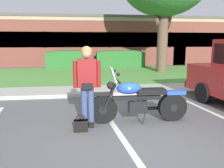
# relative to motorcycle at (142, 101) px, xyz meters

# --- Properties ---
(ground_plane) EXTENTS (140.00, 140.00, 0.00)m
(ground_plane) POSITION_rel_motorcycle_xyz_m (-0.33, -0.76, -0.49)
(ground_plane) COLOR #565659
(curb_strip) EXTENTS (60.00, 0.20, 0.12)m
(curb_strip) POSITION_rel_motorcycle_xyz_m (-0.33, 2.58, -0.43)
(curb_strip) COLOR #ADA89E
(curb_strip) RESTS_ON ground
(concrete_walk) EXTENTS (60.00, 1.50, 0.08)m
(concrete_walk) POSITION_rel_motorcycle_xyz_m (-0.33, 3.43, -0.45)
(concrete_walk) COLOR #ADA89E
(concrete_walk) RESTS_ON ground
(grass_lawn) EXTENTS (60.00, 7.01, 0.06)m
(grass_lawn) POSITION_rel_motorcycle_xyz_m (-0.33, 7.69, -0.46)
(grass_lawn) COLOR #518E3D
(grass_lawn) RESTS_ON ground
(stall_stripe_1) EXTENTS (0.52, 4.39, 0.01)m
(stall_stripe_1) POSITION_rel_motorcycle_xyz_m (-0.63, -0.56, -0.49)
(stall_stripe_1) COLOR silver
(stall_stripe_1) RESTS_ON ground
(motorcycle) EXTENTS (2.24, 0.82, 1.26)m
(motorcycle) POSITION_rel_motorcycle_xyz_m (0.00, 0.00, 0.00)
(motorcycle) COLOR black
(motorcycle) RESTS_ON ground
(rider_person) EXTENTS (0.57, 0.31, 1.70)m
(rider_person) POSITION_rel_motorcycle_xyz_m (-1.22, -0.12, 0.50)
(rider_person) COLOR black
(rider_person) RESTS_ON ground
(handbag) EXTENTS (0.28, 0.13, 0.36)m
(handbag) POSITION_rel_motorcycle_xyz_m (-1.37, -0.41, -0.34)
(handbag) COLOR black
(handbag) RESTS_ON ground
(hedge_left) EXTENTS (2.95, 0.90, 1.24)m
(hedge_left) POSITION_rel_motorcycle_xyz_m (-2.13, 11.09, 0.16)
(hedge_left) COLOR #286028
(hedge_left) RESTS_ON ground
(hedge_center_left) EXTENTS (3.36, 0.90, 1.24)m
(hedge_center_left) POSITION_rel_motorcycle_xyz_m (1.46, 11.09, 0.16)
(hedge_center_left) COLOR #286028
(hedge_center_left) RESTS_ON ground
(brick_building) EXTENTS (27.66, 9.83, 3.75)m
(brick_building) POSITION_rel_motorcycle_xyz_m (0.86, 17.09, 1.39)
(brick_building) COLOR brown
(brick_building) RESTS_ON ground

